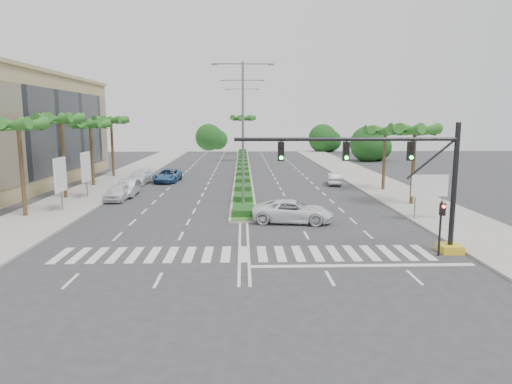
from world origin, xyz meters
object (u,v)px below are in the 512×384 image
car_crossing (293,211)px  car_parked_a (118,192)px  car_parked_c (168,176)px  car_parked_d (140,177)px  car_parked_b (128,188)px  car_right (334,179)px

car_crossing → car_parked_a: bearing=67.2°
car_parked_c → car_crossing: size_ratio=0.94×
car_parked_d → car_parked_c: bearing=33.5°
car_parked_c → car_parked_d: 3.28m
car_parked_b → car_right: (21.46, 6.79, -0.10)m
car_parked_a → car_parked_b: bearing=85.9°
car_parked_d → car_parked_a: bearing=-80.8°
car_parked_d → car_right: bearing=3.9°
car_parked_a → car_parked_b: 2.62m
car_parked_b → car_parked_c: (2.30, 9.53, -0.01)m
car_parked_a → car_right: car_parked_a is taller
car_parked_b → car_parked_d: car_parked_b is taller
car_parked_d → car_crossing: 25.26m
car_parked_c → car_parked_b: bearing=-99.4°
car_parked_a → car_parked_c: bearing=80.0°
car_parked_b → car_crossing: size_ratio=0.81×
car_parked_b → car_parked_c: size_ratio=0.86×
car_parked_a → car_parked_c: size_ratio=0.81×
car_parked_a → car_crossing: size_ratio=0.77×
car_parked_d → car_right: size_ratio=1.29×
car_right → car_parked_a: bearing=31.3°
car_parked_b → car_parked_c: 9.80m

